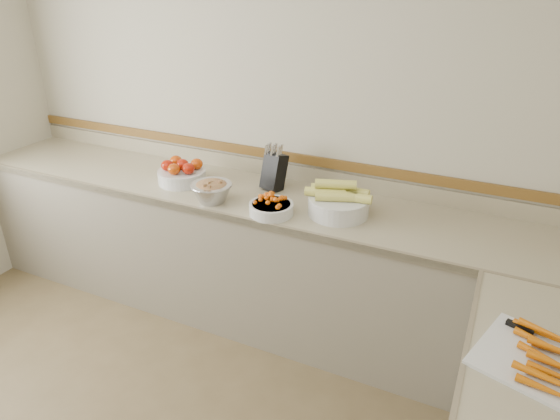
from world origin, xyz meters
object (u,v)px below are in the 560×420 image
at_px(knife_block, 274,170).
at_px(rhubarb_bowl, 212,191).
at_px(tomato_bowl, 182,173).
at_px(cutting_board, 550,363).
at_px(cherry_tomato_bowl, 271,207).
at_px(corn_bowl, 338,202).

bearing_deg(knife_block, rhubarb_bowl, -126.48).
relative_size(knife_block, tomato_bowl, 0.96).
distance_m(tomato_bowl, cutting_board, 2.27).
distance_m(cherry_tomato_bowl, rhubarb_bowl, 0.39).
relative_size(knife_block, rhubarb_bowl, 1.21).
xyz_separation_m(tomato_bowl, corn_bowl, (1.05, -0.01, 0.01)).
height_order(knife_block, rhubarb_bowl, knife_block).
bearing_deg(knife_block, cherry_tomato_bowl, -66.78).
xyz_separation_m(knife_block, cherry_tomato_bowl, (0.14, -0.33, -0.07)).
xyz_separation_m(cherry_tomato_bowl, corn_bowl, (0.34, 0.16, 0.03)).
relative_size(rhubarb_bowl, cutting_board, 0.45).
height_order(corn_bowl, rhubarb_bowl, corn_bowl).
bearing_deg(tomato_bowl, cherry_tomato_bowl, -13.39).
relative_size(tomato_bowl, rhubarb_bowl, 1.26).
bearing_deg(corn_bowl, tomato_bowl, 179.39).
height_order(knife_block, cherry_tomato_bowl, knife_block).
bearing_deg(rhubarb_bowl, cherry_tomato_bowl, 0.04).
relative_size(tomato_bowl, corn_bowl, 0.82).
bearing_deg(knife_block, corn_bowl, -19.58).
bearing_deg(cherry_tomato_bowl, rhubarb_bowl, -179.96).
bearing_deg(cutting_board, corn_bowl, 142.00).
height_order(cherry_tomato_bowl, cutting_board, cherry_tomato_bowl).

